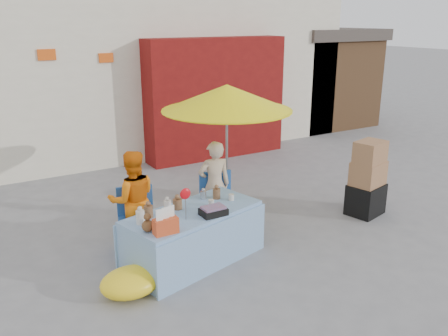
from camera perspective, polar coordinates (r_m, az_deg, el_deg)
ground at (r=6.38m, az=0.65°, el=-10.40°), size 80.00×80.00×0.00m
backdrop at (r=12.80m, az=-15.76°, el=17.51°), size 14.00×8.00×7.80m
market_table at (r=6.10m, az=-3.75°, el=-8.10°), size 1.95×1.26×1.09m
chair_left at (r=6.49m, az=-10.25°, el=-7.68°), size 0.57×0.56×0.85m
chair_right at (r=6.97m, az=-0.57°, el=-5.55°), size 0.57×0.56×0.85m
vendor_orange at (r=6.44m, az=-10.91°, el=-3.81°), size 0.76×0.65×1.36m
vendor_beige at (r=6.93m, az=-1.16°, el=-2.07°), size 0.54×0.42×1.33m
umbrella at (r=6.89m, az=0.35°, el=8.39°), size 1.90×1.90×2.09m
box_stack at (r=7.76m, az=16.86°, el=-1.51°), size 0.63×0.56×1.20m
tarp_bundle at (r=5.59m, az=-11.17°, el=-13.32°), size 0.76×0.65×0.31m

